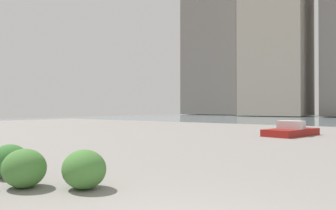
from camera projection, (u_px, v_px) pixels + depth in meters
The scene contains 6 objects.
building_annex at pixel (276, 22), 64.33m from camera, with size 12.05×12.44×38.18m.
building_highrise at pixel (220, 46), 78.73m from camera, with size 14.51×14.66×33.92m.
shrub_low at pixel (10, 161), 7.05m from camera, with size 0.86×0.77×0.73m.
shrub_round at pixel (84, 169), 6.02m from camera, with size 0.88×0.80×0.75m.
shrub_tall at pixel (24, 168), 6.12m from camera, with size 0.89×0.80×0.75m.
boat at pixel (291, 132), 17.52m from camera, with size 2.38×3.95×0.95m.
Camera 1 is at (-1.82, 2.68, 1.55)m, focal length 33.68 mm.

